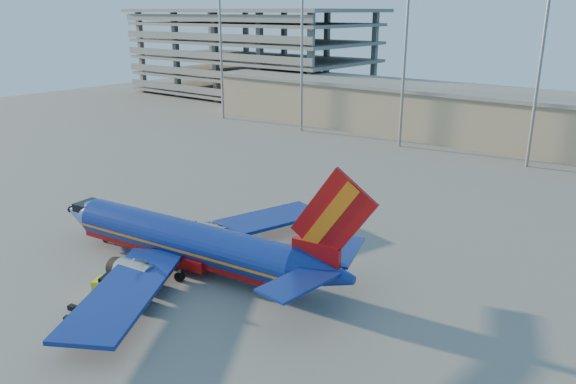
# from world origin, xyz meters

# --- Properties ---
(ground) EXTENTS (220.00, 220.00, 0.00)m
(ground) POSITION_xyz_m (0.00, 0.00, 0.00)
(ground) COLOR slate
(ground) RESTS_ON ground
(terminal_building) EXTENTS (122.00, 16.00, 8.50)m
(terminal_building) POSITION_xyz_m (10.00, 58.00, 4.32)
(terminal_building) COLOR gray
(terminal_building) RESTS_ON ground
(parking_garage) EXTENTS (62.00, 32.00, 21.40)m
(parking_garage) POSITION_xyz_m (-62.00, 74.05, 11.73)
(parking_garage) COLOR slate
(parking_garage) RESTS_ON ground
(light_mast_row) EXTENTS (101.60, 1.60, 28.65)m
(light_mast_row) POSITION_xyz_m (5.00, 46.00, 17.55)
(light_mast_row) COLOR gray
(light_mast_row) RESTS_ON ground
(aircraft_main) EXTENTS (32.15, 30.76, 10.91)m
(aircraft_main) POSITION_xyz_m (2.69, -5.84, 2.33)
(aircraft_main) COLOR navy
(aircraft_main) RESTS_ON ground
(baggage_tug) EXTENTS (2.80, 2.32, 1.74)m
(baggage_tug) POSITION_xyz_m (1.46, -13.21, 0.90)
(baggage_tug) COLOR yellow
(baggage_tug) RESTS_ON ground
(luggage_pile) EXTENTS (2.96, 1.62, 0.55)m
(luggage_pile) POSITION_xyz_m (2.26, -16.69, 0.22)
(luggage_pile) COLOR black
(luggage_pile) RESTS_ON ground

